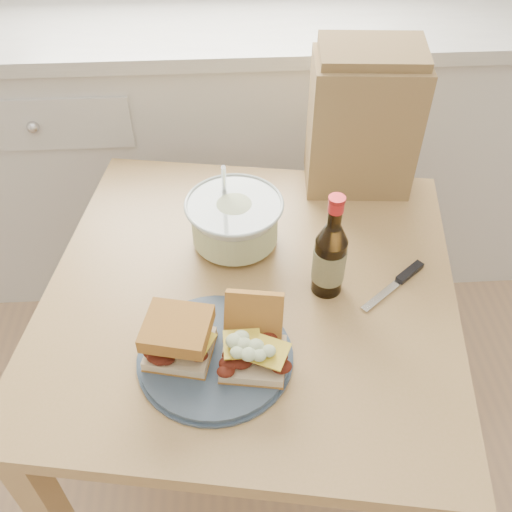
{
  "coord_description": "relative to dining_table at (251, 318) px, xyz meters",
  "views": [
    {
      "loc": [
        0.05,
        -0.05,
        1.61
      ],
      "look_at": [
        0.1,
        0.78,
        0.8
      ],
      "focal_mm": 40.0,
      "sensor_mm": 36.0,
      "label": 1
    }
  ],
  "objects": [
    {
      "name": "cabinet_run",
      "position": [
        -0.08,
        0.93,
        -0.14
      ],
      "size": [
        2.5,
        0.64,
        0.94
      ],
      "color": "silver",
      "rests_on": "ground"
    },
    {
      "name": "sandwich_left",
      "position": [
        -0.14,
        -0.18,
        0.17
      ],
      "size": [
        0.14,
        0.13,
        0.09
      ],
      "rotation": [
        0.0,
        0.0,
        -0.22
      ],
      "color": "beige",
      "rests_on": "plate"
    },
    {
      "name": "coleslaw_bowl",
      "position": [
        -0.03,
        0.15,
        0.16
      ],
      "size": [
        0.22,
        0.22,
        0.22
      ],
      "color": "silver",
      "rests_on": "dining_table"
    },
    {
      "name": "beer_bottle",
      "position": [
        0.16,
        -0.01,
        0.2
      ],
      "size": [
        0.07,
        0.07,
        0.24
      ],
      "rotation": [
        0.0,
        0.0,
        0.33
      ],
      "color": "black",
      "rests_on": "dining_table"
    },
    {
      "name": "paper_bag",
      "position": [
        0.29,
        0.36,
        0.27
      ],
      "size": [
        0.27,
        0.19,
        0.33
      ],
      "primitive_type": "cube",
      "rotation": [
        0.0,
        0.0,
        -0.08
      ],
      "color": "olive",
      "rests_on": "dining_table"
    },
    {
      "name": "sandwich_right",
      "position": [
        -0.0,
        -0.18,
        0.16
      ],
      "size": [
        0.13,
        0.18,
        0.1
      ],
      "rotation": [
        0.0,
        0.0,
        -0.16
      ],
      "color": "beige",
      "rests_on": "plate"
    },
    {
      "name": "dining_table",
      "position": [
        0.0,
        0.0,
        0.0
      ],
      "size": [
        1.0,
        1.0,
        0.72
      ],
      "rotation": [
        0.0,
        0.0,
        -0.17
      ],
      "color": "tan",
      "rests_on": "ground"
    },
    {
      "name": "knife",
      "position": [
        0.33,
        0.0,
        0.11
      ],
      "size": [
        0.16,
        0.14,
        0.01
      ],
      "rotation": [
        0.0,
        0.0,
        0.68
      ],
      "color": "silver",
      "rests_on": "dining_table"
    },
    {
      "name": "plate",
      "position": [
        -0.08,
        -0.18,
        0.11
      ],
      "size": [
        0.29,
        0.29,
        0.02
      ],
      "primitive_type": "cylinder",
      "color": "#3B4C5F",
      "rests_on": "dining_table"
    }
  ]
}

